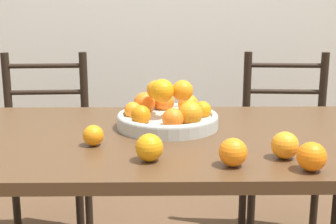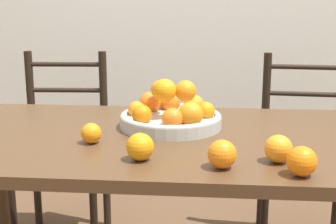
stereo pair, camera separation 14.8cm
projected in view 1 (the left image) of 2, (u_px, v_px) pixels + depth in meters
The scene contains 9 objects.
dining_table at pixel (194, 164), 1.54m from camera, with size 1.83×0.82×0.78m.
fruit_bowl at pixel (168, 114), 1.60m from camera, with size 0.35×0.35×0.17m.
orange_loose_0 at pixel (233, 152), 1.22m from camera, with size 0.08×0.08×0.08m.
orange_loose_1 at pixel (149, 148), 1.25m from camera, with size 0.08×0.08×0.08m.
orange_loose_2 at pixel (312, 157), 1.18m from camera, with size 0.08×0.08×0.08m.
orange_loose_3 at pixel (93, 135), 1.39m from camera, with size 0.06×0.06×0.06m.
orange_loose_4 at pixel (285, 145), 1.27m from camera, with size 0.08×0.08×0.08m.
chair_left at pixel (44, 154), 2.28m from camera, with size 0.44×0.42×0.96m.
chair_right at pixel (287, 152), 2.29m from camera, with size 0.45×0.43×0.96m.
Camera 1 is at (-0.11, -1.46, 1.20)m, focal length 50.00 mm.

